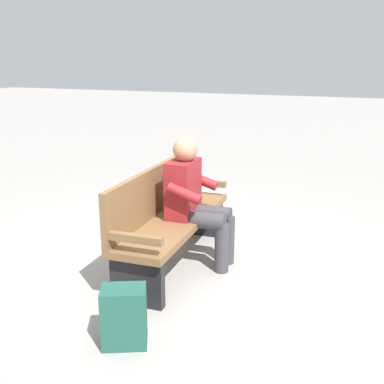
% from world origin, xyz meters
% --- Properties ---
extents(ground_plane, '(40.00, 40.00, 0.00)m').
position_xyz_m(ground_plane, '(0.00, 0.00, 0.00)').
color(ground_plane, gray).
extents(bench_near, '(1.82, 0.57, 0.90)m').
position_xyz_m(bench_near, '(0.00, -0.07, 0.46)').
color(bench_near, brown).
rests_on(bench_near, ground).
extents(person_seated, '(0.58, 0.59, 1.18)m').
position_xyz_m(person_seated, '(-0.10, 0.16, 0.63)').
color(person_seated, maroon).
rests_on(person_seated, ground).
extents(backpack, '(0.33, 0.36, 0.41)m').
position_xyz_m(backpack, '(1.29, 0.21, 0.20)').
color(backpack, '#1E4C42').
rests_on(backpack, ground).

